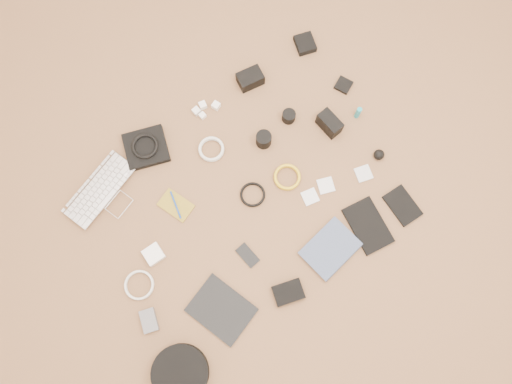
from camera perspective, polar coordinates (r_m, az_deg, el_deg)
room_shell at (r=1.01m, az=-2.49°, el=14.63°), size 4.04×4.04×2.58m
laptop at (r=2.28m, az=-16.47°, el=-0.50°), size 0.40×0.33×0.03m
headphone_pouch at (r=2.30m, az=-12.45°, el=4.95°), size 0.23×0.23×0.03m
headphones at (r=2.27m, az=-12.58°, el=5.14°), size 0.15×0.15×0.02m
charger_a at (r=2.31m, az=-6.13°, el=8.67°), size 0.03×0.03×0.02m
charger_b at (r=2.32m, az=-6.83°, el=9.17°), size 0.03×0.03×0.03m
charger_c at (r=2.33m, az=-6.10°, el=9.83°), size 0.04×0.04×0.03m
charger_d at (r=2.32m, az=-4.59°, el=9.81°), size 0.04×0.04×0.03m
dslr_camera at (r=2.35m, az=-0.66°, el=12.82°), size 0.13×0.10×0.07m
lens_pouch at (r=2.47m, az=5.62°, el=16.51°), size 0.11×0.12×0.03m
notebook_olive at (r=2.21m, az=-9.14°, el=-1.50°), size 0.13×0.17×0.01m
pen_blue at (r=2.20m, az=-9.17°, el=-1.46°), size 0.04×0.13×0.01m
cable_white_a at (r=2.26m, az=-5.11°, el=4.85°), size 0.14×0.14×0.01m
lens_a at (r=2.23m, az=0.89°, el=6.03°), size 0.07×0.07×0.07m
lens_b at (r=2.29m, az=3.77°, el=8.62°), size 0.07×0.07×0.06m
card_reader at (r=2.40m, az=9.97°, el=11.93°), size 0.09×0.09×0.02m
power_brick at (r=2.18m, az=-11.61°, el=-6.99°), size 0.08×0.08×0.03m
cable_white_b at (r=2.19m, az=-13.18°, el=-10.32°), size 0.17×0.17×0.01m
cable_black at (r=2.19m, az=-0.39°, el=-0.33°), size 0.12×0.12×0.01m
cable_yellow at (r=2.22m, az=3.57°, el=1.66°), size 0.15×0.15×0.01m
flash at (r=2.28m, az=8.39°, el=7.75°), size 0.07×0.12×0.09m
lens_cleaner at (r=2.32m, az=11.58°, el=8.87°), size 0.03×0.03×0.08m
battery_charger at (r=2.17m, az=-12.12°, el=-14.18°), size 0.09×0.11×0.03m
tablet at (r=2.14m, az=-3.98°, el=-13.27°), size 0.25×0.29×0.01m
phone at (r=2.15m, az=-0.97°, el=-7.25°), size 0.06×0.11×0.01m
filter_case_left at (r=2.20m, az=6.19°, el=-0.56°), size 0.08×0.08×0.01m
filter_case_mid at (r=2.22m, az=7.98°, el=0.73°), size 0.09×0.09×0.01m
filter_case_right at (r=2.27m, az=12.18°, el=2.07°), size 0.09×0.09×0.01m
air_blower at (r=2.29m, az=13.88°, el=4.16°), size 0.06×0.06×0.05m
headphone_case at (r=2.14m, az=-8.64°, el=-19.78°), size 0.28×0.28×0.06m
drive_case at (r=2.13m, az=3.71°, el=-11.38°), size 0.14×0.12×0.03m
paperback at (r=2.17m, az=10.10°, el=-8.01°), size 0.25×0.20×0.02m
notebook_black_a at (r=2.22m, az=12.67°, el=-3.77°), size 0.18×0.25×0.02m
notebook_black_b at (r=2.27m, az=16.40°, el=-1.49°), size 0.12×0.17×0.01m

